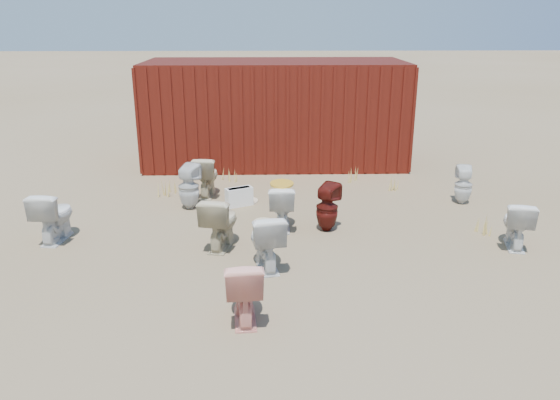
{
  "coord_description": "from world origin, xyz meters",
  "views": [
    {
      "loc": [
        -0.21,
        -7.78,
        3.38
      ],
      "look_at": [
        0.0,
        0.6,
        0.55
      ],
      "focal_mm": 35.0,
      "sensor_mm": 36.0,
      "label": 1
    }
  ],
  "objects_px": {
    "toilet_front_maroon": "(327,207)",
    "toilet_back_yellowlid": "(282,206)",
    "toilet_front_e": "(517,224)",
    "toilet_back_beige_left": "(220,222)",
    "toilet_front_c": "(266,240)",
    "toilet_back_a": "(189,187)",
    "loose_tank": "(239,197)",
    "toilet_front_a": "(54,216)",
    "shipping_container": "(275,112)",
    "toilet_front_pink": "(244,289)",
    "toilet_back_beige_right": "(206,176)",
    "toilet_back_e": "(463,185)"
  },
  "relations": [
    {
      "from": "toilet_back_a",
      "to": "loose_tank",
      "type": "bearing_deg",
      "value": -149.25
    },
    {
      "from": "shipping_container",
      "to": "toilet_front_maroon",
      "type": "relative_size",
      "value": 7.47
    },
    {
      "from": "toilet_front_a",
      "to": "toilet_back_beige_left",
      "type": "bearing_deg",
      "value": 179.25
    },
    {
      "from": "toilet_front_pink",
      "to": "toilet_back_beige_right",
      "type": "relative_size",
      "value": 0.98
    },
    {
      "from": "toilet_back_yellowlid",
      "to": "toilet_back_e",
      "type": "relative_size",
      "value": 1.06
    },
    {
      "from": "loose_tank",
      "to": "toilet_back_a",
      "type": "bearing_deg",
      "value": 162.01
    },
    {
      "from": "toilet_front_pink",
      "to": "toilet_back_beige_right",
      "type": "height_order",
      "value": "toilet_back_beige_right"
    },
    {
      "from": "toilet_back_beige_left",
      "to": "toilet_front_e",
      "type": "bearing_deg",
      "value": -168.25
    },
    {
      "from": "toilet_back_e",
      "to": "toilet_back_beige_right",
      "type": "bearing_deg",
      "value": 3.98
    },
    {
      "from": "toilet_front_a",
      "to": "toilet_back_e",
      "type": "height_order",
      "value": "toilet_front_a"
    },
    {
      "from": "toilet_front_e",
      "to": "toilet_back_yellowlid",
      "type": "height_order",
      "value": "toilet_back_yellowlid"
    },
    {
      "from": "toilet_back_beige_right",
      "to": "toilet_back_e",
      "type": "height_order",
      "value": "toilet_back_beige_right"
    },
    {
      "from": "toilet_front_c",
      "to": "loose_tank",
      "type": "xyz_separation_m",
      "value": [
        -0.5,
        2.66,
        -0.24
      ]
    },
    {
      "from": "toilet_back_beige_left",
      "to": "toilet_back_beige_right",
      "type": "distance_m",
      "value": 2.59
    },
    {
      "from": "toilet_front_maroon",
      "to": "toilet_back_yellowlid",
      "type": "xyz_separation_m",
      "value": [
        -0.74,
        0.11,
        -0.02
      ]
    },
    {
      "from": "toilet_back_beige_left",
      "to": "loose_tank",
      "type": "relative_size",
      "value": 1.66
    },
    {
      "from": "toilet_front_c",
      "to": "toilet_front_a",
      "type": "bearing_deg",
      "value": -28.14
    },
    {
      "from": "toilet_front_e",
      "to": "toilet_back_a",
      "type": "height_order",
      "value": "toilet_back_a"
    },
    {
      "from": "toilet_front_a",
      "to": "toilet_front_c",
      "type": "bearing_deg",
      "value": 168.64
    },
    {
      "from": "toilet_back_e",
      "to": "loose_tank",
      "type": "distance_m",
      "value": 4.23
    },
    {
      "from": "shipping_container",
      "to": "toilet_front_e",
      "type": "bearing_deg",
      "value": -55.81
    },
    {
      "from": "shipping_container",
      "to": "toilet_front_e",
      "type": "relative_size",
      "value": 7.99
    },
    {
      "from": "toilet_front_c",
      "to": "toilet_front_e",
      "type": "height_order",
      "value": "toilet_front_c"
    },
    {
      "from": "toilet_back_a",
      "to": "loose_tank",
      "type": "height_order",
      "value": "toilet_back_a"
    },
    {
      "from": "toilet_front_pink",
      "to": "toilet_back_a",
      "type": "distance_m",
      "value": 4.08
    },
    {
      "from": "toilet_front_maroon",
      "to": "toilet_back_e",
      "type": "relative_size",
      "value": 1.11
    },
    {
      "from": "toilet_front_a",
      "to": "toilet_back_a",
      "type": "relative_size",
      "value": 0.99
    },
    {
      "from": "toilet_back_beige_right",
      "to": "loose_tank",
      "type": "relative_size",
      "value": 1.61
    },
    {
      "from": "toilet_front_a",
      "to": "toilet_front_c",
      "type": "xyz_separation_m",
      "value": [
        3.33,
        -1.08,
        0.0
      ]
    },
    {
      "from": "toilet_front_c",
      "to": "toilet_back_yellowlid",
      "type": "distance_m",
      "value": 1.52
    },
    {
      "from": "toilet_back_e",
      "to": "loose_tank",
      "type": "height_order",
      "value": "toilet_back_e"
    },
    {
      "from": "toilet_front_c",
      "to": "toilet_back_a",
      "type": "distance_m",
      "value": 2.9
    },
    {
      "from": "toilet_front_maroon",
      "to": "toilet_back_beige_left",
      "type": "bearing_deg",
      "value": 57.43
    },
    {
      "from": "toilet_front_e",
      "to": "toilet_back_beige_left",
      "type": "distance_m",
      "value": 4.53
    },
    {
      "from": "toilet_back_beige_left",
      "to": "toilet_back_yellowlid",
      "type": "bearing_deg",
      "value": -128.64
    },
    {
      "from": "toilet_front_e",
      "to": "toilet_back_beige_left",
      "type": "relative_size",
      "value": 0.9
    },
    {
      "from": "toilet_front_pink",
      "to": "toilet_front_c",
      "type": "distance_m",
      "value": 1.41
    },
    {
      "from": "toilet_front_e",
      "to": "loose_tank",
      "type": "relative_size",
      "value": 1.5
    },
    {
      "from": "toilet_front_e",
      "to": "toilet_back_beige_right",
      "type": "distance_m",
      "value": 5.66
    },
    {
      "from": "toilet_front_a",
      "to": "loose_tank",
      "type": "xyz_separation_m",
      "value": [
        2.83,
        1.58,
        -0.24
      ]
    },
    {
      "from": "toilet_back_beige_right",
      "to": "shipping_container",
      "type": "bearing_deg",
      "value": -113.58
    },
    {
      "from": "toilet_back_a",
      "to": "toilet_back_beige_right",
      "type": "bearing_deg",
      "value": -84.93
    },
    {
      "from": "toilet_front_pink",
      "to": "toilet_front_c",
      "type": "bearing_deg",
      "value": -105.3
    },
    {
      "from": "toilet_front_c",
      "to": "toilet_front_pink",
      "type": "bearing_deg",
      "value": 69.18
    },
    {
      "from": "toilet_back_beige_right",
      "to": "toilet_front_c",
      "type": "bearing_deg",
      "value": 113.85
    },
    {
      "from": "toilet_front_a",
      "to": "toilet_back_e",
      "type": "relative_size",
      "value": 1.14
    },
    {
      "from": "toilet_front_a",
      "to": "toilet_back_yellowlid",
      "type": "relative_size",
      "value": 1.07
    },
    {
      "from": "shipping_container",
      "to": "toilet_front_a",
      "type": "distance_m",
      "value": 6.08
    },
    {
      "from": "toilet_front_pink",
      "to": "toilet_front_c",
      "type": "relative_size",
      "value": 0.95
    },
    {
      "from": "toilet_front_a",
      "to": "loose_tank",
      "type": "bearing_deg",
      "value": -144.16
    }
  ]
}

